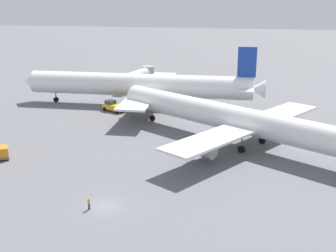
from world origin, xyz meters
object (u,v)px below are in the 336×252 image
at_px(airliner_at_gate_left, 141,85).
at_px(jet_bridge, 139,75).
at_px(pushback_tug, 114,106).
at_px(ground_crew_ramp_agent_by_cones, 89,203).
at_px(gse_container_dolly_flat, 2,152).
at_px(airliner_being_pushed, 239,120).

distance_m(airliner_at_gate_left, jet_bridge, 21.69).
bearing_deg(pushback_tug, ground_crew_ramp_agent_by_cones, -76.51).
height_order(airliner_at_gate_left, gse_container_dolly_flat, airliner_at_gate_left).
height_order(pushback_tug, ground_crew_ramp_agent_by_cones, pushback_tug).
bearing_deg(airliner_being_pushed, airliner_at_gate_left, 134.18).
distance_m(airliner_at_gate_left, pushback_tug, 9.30).
bearing_deg(ground_crew_ramp_agent_by_cones, gse_container_dolly_flat, 144.46).
bearing_deg(ground_crew_ramp_agent_by_cones, airliner_being_pushed, 58.84).
height_order(airliner_being_pushed, jet_bridge, airliner_being_pushed).
bearing_deg(pushback_tug, gse_container_dolly_flat, -105.35).
relative_size(gse_container_dolly_flat, jet_bridge, 0.23).
bearing_deg(jet_bridge, pushback_tug, -88.78).
bearing_deg(jet_bridge, airliner_at_gate_left, -74.35).
bearing_deg(ground_crew_ramp_agent_by_cones, airliner_at_gate_left, 96.70).
bearing_deg(airliner_at_gate_left, pushback_tug, -128.61).
relative_size(airliner_being_pushed, gse_container_dolly_flat, 13.85).
relative_size(airliner_at_gate_left, airliner_being_pushed, 1.14).
bearing_deg(jet_bridge, gse_container_dolly_flat, -98.12).
distance_m(gse_container_dolly_flat, ground_crew_ramp_agent_by_cones, 26.02).
height_order(pushback_tug, jet_bridge, jet_bridge).
distance_m(ground_crew_ramp_agent_by_cones, jet_bridge, 77.70).
distance_m(pushback_tug, gse_container_dolly_flat, 35.37).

